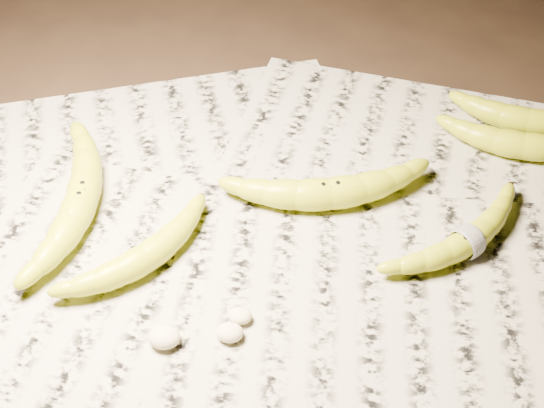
# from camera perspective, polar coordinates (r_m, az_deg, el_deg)

# --- Properties ---
(ground) EXTENTS (3.00, 3.00, 0.00)m
(ground) POSITION_cam_1_polar(r_m,az_deg,el_deg) (0.89, 1.54, -3.46)
(ground) COLOR black
(ground) RESTS_ON ground
(newspaper_patch) EXTENTS (0.90, 0.70, 0.01)m
(newspaper_patch) POSITION_cam_1_polar(r_m,az_deg,el_deg) (0.89, 0.53, -3.31)
(newspaper_patch) COLOR #A19E8A
(newspaper_patch) RESTS_ON ground
(banana_left_a) EXTENTS (0.08, 0.24, 0.04)m
(banana_left_a) POSITION_cam_1_polar(r_m,az_deg,el_deg) (0.94, -14.19, 0.51)
(banana_left_a) COLOR #AAB516
(banana_left_a) RESTS_ON newspaper_patch
(banana_left_b) EXTENTS (0.16, 0.17, 0.04)m
(banana_left_b) POSITION_cam_1_polar(r_m,az_deg,el_deg) (0.86, -9.53, -3.84)
(banana_left_b) COLOR #AAB516
(banana_left_b) RESTS_ON newspaper_patch
(banana_center) EXTENTS (0.23, 0.12, 0.04)m
(banana_center) POSITION_cam_1_polar(r_m,az_deg,el_deg) (0.92, 4.36, 0.95)
(banana_center) COLOR #AAB516
(banana_center) RESTS_ON newspaper_patch
(banana_taped) EXTENTS (0.18, 0.17, 0.03)m
(banana_taped) POSITION_cam_1_polar(r_m,az_deg,el_deg) (0.90, 14.54, -2.61)
(banana_taped) COLOR #AAB516
(banana_taped) RESTS_ON newspaper_patch
(banana_upper_a) EXTENTS (0.20, 0.08, 0.04)m
(banana_upper_a) POSITION_cam_1_polar(r_m,az_deg,el_deg) (1.03, 18.37, 4.35)
(banana_upper_a) COLOR #AAB516
(banana_upper_a) RESTS_ON newspaper_patch
(banana_upper_b) EXTENTS (0.19, 0.09, 0.04)m
(banana_upper_b) POSITION_cam_1_polar(r_m,az_deg,el_deg) (1.08, 18.69, 6.11)
(banana_upper_b) COLOR #AAB516
(banana_upper_b) RESTS_ON newspaper_patch
(measuring_tape) EXTENTS (0.03, 0.03, 0.04)m
(measuring_tape) POSITION_cam_1_polar(r_m,az_deg,el_deg) (0.90, 14.54, -2.61)
(measuring_tape) COLOR white
(measuring_tape) RESTS_ON newspaper_patch
(flesh_chunk_a) EXTENTS (0.03, 0.03, 0.02)m
(flesh_chunk_a) POSITION_cam_1_polar(r_m,az_deg,el_deg) (0.80, -8.15, -9.74)
(flesh_chunk_a) COLOR beige
(flesh_chunk_a) RESTS_ON newspaper_patch
(flesh_chunk_b) EXTENTS (0.03, 0.02, 0.02)m
(flesh_chunk_b) POSITION_cam_1_polar(r_m,az_deg,el_deg) (0.80, -3.23, -9.48)
(flesh_chunk_b) COLOR beige
(flesh_chunk_b) RESTS_ON newspaper_patch
(flesh_chunk_c) EXTENTS (0.03, 0.02, 0.01)m
(flesh_chunk_c) POSITION_cam_1_polar(r_m,az_deg,el_deg) (0.81, -2.41, -8.27)
(flesh_chunk_c) COLOR beige
(flesh_chunk_c) RESTS_ON newspaper_patch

